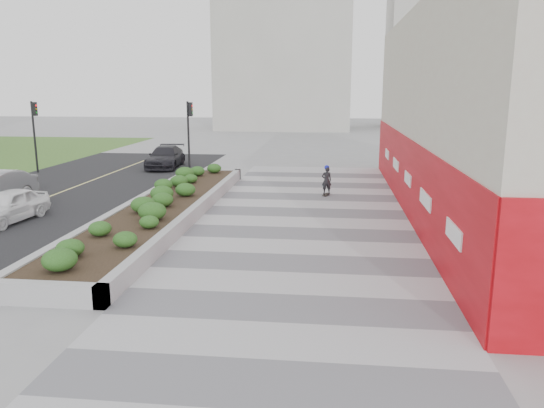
{
  "coord_description": "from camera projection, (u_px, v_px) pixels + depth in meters",
  "views": [
    {
      "loc": [
        0.98,
        -12.66,
        4.88
      ],
      "look_at": [
        -0.97,
        4.66,
        1.1
      ],
      "focal_mm": 35.0,
      "sensor_mm": 36.0,
      "label": 1
    }
  ],
  "objects": [
    {
      "name": "distant_bldg_north_r",
      "position": [
        445.0,
        32.0,
        67.52
      ],
      "size": [
        14.0,
        10.0,
        24.0
      ],
      "primitive_type": "cube",
      "color": "#ADAAA3",
      "rests_on": "ground"
    },
    {
      "name": "car_white",
      "position": [
        7.0,
        206.0,
        19.76
      ],
      "size": [
        1.82,
        3.74,
        1.23
      ],
      "primitive_type": "imported",
      "rotation": [
        0.0,
        0.0,
        -0.1
      ],
      "color": "white",
      "rests_on": "ground"
    },
    {
      "name": "planter",
      "position": [
        164.0,
        206.0,
        20.75
      ],
      "size": [
        3.0,
        18.0,
        0.9
      ],
      "color": "#9E9EA0",
      "rests_on": "ground"
    },
    {
      "name": "traffic_signal_far",
      "position": [
        35.0,
        126.0,
        31.15
      ],
      "size": [
        0.33,
        0.28,
        4.2
      ],
      "color": "black",
      "rests_on": "ground"
    },
    {
      "name": "street",
      "position": [
        9.0,
        212.0,
        21.54
      ],
      "size": [
        10.0,
        40.0,
        0.0
      ],
      "primitive_type": "cube",
      "color": "black",
      "rests_on": "ground"
    },
    {
      "name": "ground",
      "position": [
        289.0,
        286.0,
        13.44
      ],
      "size": [
        160.0,
        160.0,
        0.0
      ],
      "primitive_type": "plane",
      "color": "gray",
      "rests_on": "ground"
    },
    {
      "name": "car_dark",
      "position": [
        165.0,
        157.0,
        33.58
      ],
      "size": [
        2.26,
        4.76,
        1.34
      ],
      "primitive_type": "imported",
      "rotation": [
        0.0,
        0.0,
        0.08
      ],
      "color": "black",
      "rests_on": "ground"
    },
    {
      "name": "skateboarder",
      "position": [
        327.0,
        180.0,
        24.69
      ],
      "size": [
        0.54,
        0.75,
        1.44
      ],
      "rotation": [
        0.0,
        0.0,
        -0.28
      ],
      "color": "beige",
      "rests_on": "ground"
    },
    {
      "name": "distant_bldg_north_l",
      "position": [
        285.0,
        47.0,
        65.27
      ],
      "size": [
        16.0,
        12.0,
        20.0
      ],
      "primitive_type": "cube",
      "color": "#ADAAA3",
      "rests_on": "ground"
    },
    {
      "name": "building",
      "position": [
        488.0,
        113.0,
        20.55
      ],
      "size": [
        6.04,
        24.08,
        8.0
      ],
      "color": "#BEB2A2",
      "rests_on": "ground"
    },
    {
      "name": "walkway",
      "position": [
        297.0,
        251.0,
        16.35
      ],
      "size": [
        8.0,
        36.0,
        0.01
      ],
      "primitive_type": "cube",
      "color": "#A8A8AD",
      "rests_on": "ground"
    },
    {
      "name": "traffic_signal_near",
      "position": [
        189.0,
        127.0,
        30.64
      ],
      "size": [
        0.33,
        0.28,
        4.2
      ],
      "color": "black",
      "rests_on": "ground"
    },
    {
      "name": "manhole_cover",
      "position": [
        313.0,
        251.0,
        16.3
      ],
      "size": [
        0.44,
        0.44,
        0.01
      ],
      "primitive_type": "cylinder",
      "color": "#595654",
      "rests_on": "ground"
    }
  ]
}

